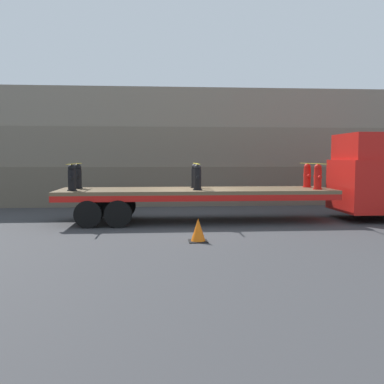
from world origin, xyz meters
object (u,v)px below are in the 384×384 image
fire_hydrant_black_far_0 (78,176)px  fire_hydrant_black_far_1 (195,176)px  fire_hydrant_black_near_0 (72,178)px  fire_hydrant_black_near_1 (198,177)px  truck_cab (375,177)px  traffic_cone (198,230)px  fire_hydrant_red_far_2 (307,176)px  flatbed_trailer (176,195)px  fire_hydrant_red_near_2 (318,177)px

fire_hydrant_black_far_0 → fire_hydrant_black_far_1: (4.25, 0.00, 0.00)m
fire_hydrant_black_near_0 → fire_hydrant_black_near_1: (4.25, 0.00, 0.00)m
truck_cab → traffic_cone: bearing=-151.9°
fire_hydrant_black_far_0 → fire_hydrant_black_near_1: size_ratio=1.00×
truck_cab → fire_hydrant_black_near_0: 10.89m
fire_hydrant_black_far_0 → fire_hydrant_red_far_2: 8.50m
fire_hydrant_black_near_1 → traffic_cone: 3.42m
fire_hydrant_red_far_2 → truck_cab: bearing=-12.7°
fire_hydrant_black_far_1 → traffic_cone: size_ratio=1.40×
flatbed_trailer → fire_hydrant_black_far_0: size_ratio=10.84×
flatbed_trailer → fire_hydrant_red_far_2: bearing=6.2°
fire_hydrant_black_near_1 → fire_hydrant_black_far_1: bearing=90.0°
fire_hydrant_black_near_0 → fire_hydrant_red_far_2: size_ratio=1.00×
flatbed_trailer → fire_hydrant_red_far_2: 5.05m
fire_hydrant_black_near_1 → fire_hydrant_red_near_2: same height
truck_cab → flatbed_trailer: size_ratio=0.33×
fire_hydrant_black_near_1 → fire_hydrant_black_far_0: bearing=165.8°
fire_hydrant_black_near_1 → fire_hydrant_red_near_2: size_ratio=1.00×
fire_hydrant_black_far_1 → fire_hydrant_red_near_2: size_ratio=1.00×
fire_hydrant_red_far_2 → traffic_cone: bearing=-136.9°
fire_hydrant_black_near_0 → fire_hydrant_black_far_1: same height
fire_hydrant_black_near_0 → fire_hydrant_black_far_1: (4.25, 1.08, 0.00)m
fire_hydrant_black_near_0 → fire_hydrant_black_far_0: (0.00, 1.08, 0.00)m
fire_hydrant_black_far_0 → fire_hydrant_black_near_0: bearing=-90.0°
truck_cab → fire_hydrant_red_near_2: bearing=-167.3°
truck_cab → fire_hydrant_red_near_2: size_ratio=3.53×
fire_hydrant_red_far_2 → fire_hydrant_black_far_1: bearing=180.0°
fire_hydrant_black_far_0 → fire_hydrant_red_near_2: 8.57m
flatbed_trailer → fire_hydrant_black_near_0: fire_hydrant_black_near_0 is taller
fire_hydrant_red_far_2 → fire_hydrant_black_far_0: bearing=180.0°
flatbed_trailer → fire_hydrant_black_near_0: bearing=-171.3°
truck_cab → flatbed_trailer: (-7.36, 0.00, -0.63)m
fire_hydrant_red_far_2 → traffic_cone: 6.32m
flatbed_trailer → fire_hydrant_red_near_2: (4.98, -0.54, 0.66)m
fire_hydrant_black_far_0 → traffic_cone: 5.95m
fire_hydrant_black_near_0 → fire_hydrant_black_far_0: bearing=90.0°
fire_hydrant_black_near_1 → fire_hydrant_black_near_0: bearing=180.0°
fire_hydrant_black_far_1 → fire_hydrant_red_near_2: (4.25, -1.08, 0.00)m
fire_hydrant_black_far_0 → traffic_cone: bearing=-46.7°
truck_cab → fire_hydrant_black_far_1: (-6.63, 0.54, 0.03)m
fire_hydrant_red_far_2 → traffic_cone: fire_hydrant_red_far_2 is taller
flatbed_trailer → truck_cab: bearing=0.0°
fire_hydrant_red_near_2 → flatbed_trailer: bearing=173.8°
fire_hydrant_black_far_1 → traffic_cone: fire_hydrant_black_far_1 is taller
traffic_cone → fire_hydrant_black_far_1: bearing=86.4°
fire_hydrant_black_near_0 → fire_hydrant_red_far_2: same height
fire_hydrant_black_near_1 → fire_hydrant_black_far_1: (0.00, 1.08, 0.00)m
fire_hydrant_black_far_0 → fire_hydrant_red_far_2: size_ratio=1.00×
flatbed_trailer → fire_hydrant_red_near_2: fire_hydrant_red_near_2 is taller
truck_cab → traffic_cone: 7.92m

